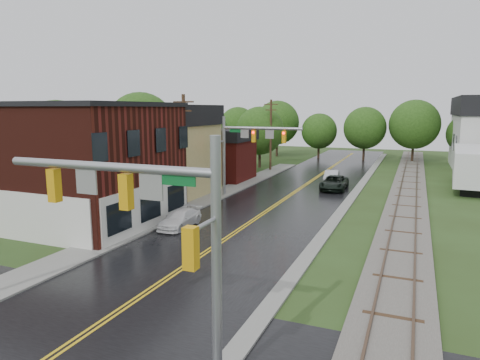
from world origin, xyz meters
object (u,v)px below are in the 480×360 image
Objects in this scene: semi_trailer at (469,165)px; utility_pole_b at (184,148)px; brick_building at (65,162)px; tree_left_a at (59,139)px; tree_left_c at (207,136)px; pickup_white at (180,219)px; tree_left_b at (142,128)px; sedan_silver at (332,177)px; tree_left_e at (261,132)px; traffic_signal_far at (246,142)px; utility_pole_c at (271,134)px; suv_dark at (334,183)px; traffic_signal_near at (149,212)px.

utility_pole_b is at bearing -141.16° from semi_trailer.
tree_left_a is at bearing 136.87° from brick_building.
tree_left_c reaches higher than pickup_white.
tree_left_b reaches higher than brick_building.
tree_left_e is at bearing 137.14° from sedan_silver.
traffic_signal_far is at bearing 56.32° from utility_pole_b.
brick_building is at bearing -128.89° from sedan_silver.
tree_left_a is 1.06× the size of tree_left_e.
utility_pole_c is at bearing 30.20° from tree_left_c.
semi_trailer reaches higher than suv_dark.
suv_dark is (15.72, 18.60, -3.46)m from brick_building.
utility_pole_c is 25.67m from tree_left_a.
utility_pole_b reaches higher than suv_dark.
sedan_silver is 13.50m from semi_trailer.
tree_left_e is at bearing 50.19° from tree_left_c.
tree_left_a is at bearing -114.62° from tree_left_e.
tree_left_c reaches higher than traffic_signal_near.
tree_left_a is (-7.36, 6.90, 0.96)m from brick_building.
traffic_signal_near is 45.59m from tree_left_e.
tree_left_a reaches higher than sedan_silver.
utility_pole_c reaches higher than tree_left_c.
brick_building is 24.60m from suv_dark.
tree_left_c is (-17.32, 37.90, -0.46)m from traffic_signal_near.
traffic_signal_far is at bearing 105.52° from traffic_signal_near.
semi_trailer is at bearing 13.52° from tree_left_b.
sedan_silver is (5.73, 10.45, -4.31)m from traffic_signal_far.
utility_pole_c is at bearing 133.27° from suv_dark.
utility_pole_b reaches higher than semi_trailer.
utility_pole_c is (5.68, 29.00, 0.57)m from brick_building.
sedan_silver is (-1.21, 35.44, -4.30)m from traffic_signal_near.
tree_left_e reaches higher than traffic_signal_near.
utility_pole_c is 2.24× the size of pickup_white.
brick_building is 1.75× the size of tree_left_e.
tree_left_b is at bearing 131.08° from pickup_white.
tree_left_a is 39.70m from semi_trailer.
tree_left_e is (-2.05, 23.90, 0.09)m from utility_pole_b.
tree_left_b reaches higher than semi_trailer.
brick_building is 2.88× the size of suv_dark.
suv_dark is (10.03, 11.60, -4.03)m from utility_pole_b.
tree_left_c is at bearing 71.57° from tree_left_a.
pickup_white is 30.67m from semi_trailer.
traffic_signal_far is at bearing -74.11° from tree_left_e.
utility_pole_b is 7.72m from pickup_white.
pickup_white is (-0.44, -10.84, -4.39)m from traffic_signal_far.
semi_trailer is (19.34, 23.74, 1.77)m from pickup_white.
utility_pole_b is at bearing 50.93° from brick_building.
tree_left_b is (2.00, 10.00, 0.60)m from tree_left_a.
brick_building is at bearing -130.91° from suv_dark.
pickup_white is at bearing -48.47° from tree_left_b.
utility_pole_c reaches higher than brick_building.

